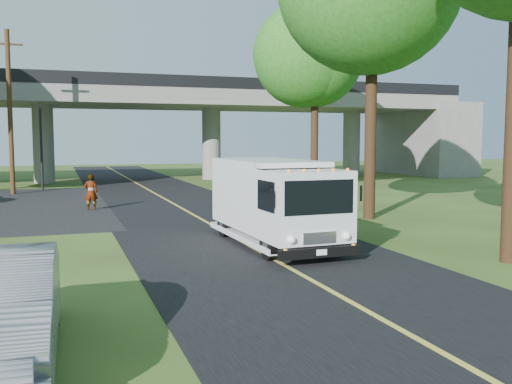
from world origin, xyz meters
name	(u,v)px	position (x,y,z in m)	size (l,w,h in m)	color
ground	(329,291)	(0.00, 0.00, 0.00)	(120.00, 120.00, 0.00)	#344619
road	(207,223)	(0.00, 10.00, 0.01)	(7.00, 90.00, 0.02)	black
lane_line	(207,222)	(0.00, 10.00, 0.03)	(0.12, 90.00, 0.01)	gold
overpass	(131,118)	(0.00, 32.00, 4.56)	(54.00, 10.00, 7.30)	slate
traffic_signal	(41,137)	(-6.00, 26.00, 3.20)	(0.18, 0.22, 5.20)	black
utility_pole	(10,111)	(-7.50, 24.00, 4.59)	(1.60, 0.26, 9.00)	#472D19
tree_right_far	(320,47)	(9.21, 19.84, 8.30)	(5.77, 5.67, 10.99)	#382314
step_van	(274,200)	(0.74, 5.02, 1.34)	(2.34, 5.95, 2.47)	silver
pedestrian	(91,192)	(-3.80, 15.25, 0.79)	(0.57, 0.38, 1.57)	gray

